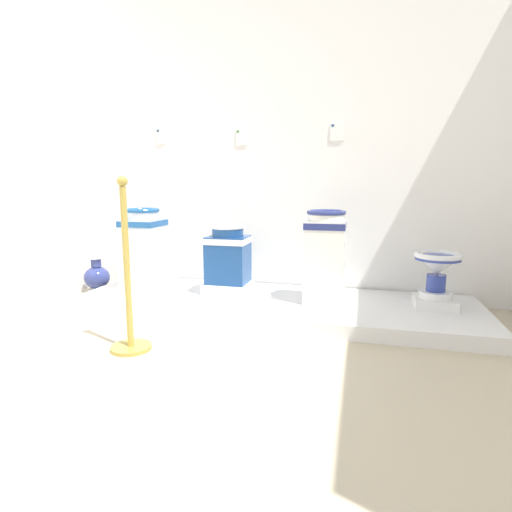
{
  "coord_description": "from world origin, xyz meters",
  "views": [
    {
      "loc": [
        2.68,
        -0.76,
        1.03
      ],
      "look_at": [
        1.86,
        2.46,
        0.46
      ],
      "focal_mm": 29.14,
      "sensor_mm": 36.0,
      "label": 1
    }
  ],
  "objects": [
    {
      "name": "plinth_block_leftmost",
      "position": [
        2.41,
        2.5,
        0.24
      ],
      "size": [
        0.3,
        0.32,
        0.25
      ],
      "primitive_type": "cube",
      "color": "white",
      "rests_on": "display_platform"
    },
    {
      "name": "info_placard_third",
      "position": [
        2.44,
        3.0,
        1.49
      ],
      "size": [
        0.12,
        0.01,
        0.16
      ],
      "color": "white"
    },
    {
      "name": "antique_toilet_pale_glazed",
      "position": [
        0.8,
        2.56,
        0.61
      ],
      "size": [
        0.32,
        0.34,
        0.45
      ],
      "color": "silver",
      "rests_on": "plinth_block_pale_glazed"
    },
    {
      "name": "stanchion_post_near_left",
      "position": [
        1.29,
        1.47,
        0.33
      ],
      "size": [
        0.25,
        0.25,
        1.08
      ],
      "color": "#B59B43",
      "rests_on": "ground_plane"
    },
    {
      "name": "wall_back",
      "position": [
        2.01,
        3.03,
        1.54
      ],
      "size": [
        4.21,
        0.06,
        3.08
      ],
      "primitive_type": "cube",
      "color": "white",
      "rests_on": "ground_plane"
    },
    {
      "name": "plinth_block_pale_glazed",
      "position": [
        0.8,
        2.56,
        0.25
      ],
      "size": [
        0.32,
        0.36,
        0.27
      ],
      "primitive_type": "cube",
      "color": "white",
      "rests_on": "display_platform"
    },
    {
      "name": "antique_toilet_leftmost",
      "position": [
        2.41,
        2.5,
        0.62
      ],
      "size": [
        0.31,
        0.31,
        0.48
      ],
      "color": "white",
      "rests_on": "plinth_block_leftmost"
    },
    {
      "name": "plinth_block_squat_floral",
      "position": [
        3.24,
        2.55,
        0.15
      ],
      "size": [
        0.3,
        0.28,
        0.07
      ],
      "primitive_type": "cube",
      "color": "white",
      "rests_on": "display_platform"
    },
    {
      "name": "info_placard_first",
      "position": [
        0.78,
        3.0,
        1.5
      ],
      "size": [
        0.09,
        0.01,
        0.16
      ],
      "color": "white"
    },
    {
      "name": "antique_toilet_central_ornate",
      "position": [
        1.59,
        2.56,
        0.46
      ],
      "size": [
        0.34,
        0.3,
        0.5
      ],
      "color": "navy",
      "rests_on": "plinth_block_central_ornate"
    },
    {
      "name": "antique_toilet_squat_floral",
      "position": [
        3.24,
        2.55,
        0.42
      ],
      "size": [
        0.35,
        0.35,
        0.35
      ],
      "color": "white",
      "rests_on": "plinth_block_squat_floral"
    },
    {
      "name": "decorative_vase_spare",
      "position": [
        0.2,
        2.69,
        0.15
      ],
      "size": [
        0.24,
        0.24,
        0.35
      ],
      "color": "white",
      "rests_on": "ground_plane"
    },
    {
      "name": "plinth_block_central_ornate",
      "position": [
        1.59,
        2.56,
        0.16
      ],
      "size": [
        0.39,
        0.32,
        0.09
      ],
      "primitive_type": "cube",
      "color": "white",
      "rests_on": "display_platform"
    },
    {
      "name": "display_platform",
      "position": [
        2.01,
        2.46,
        0.06
      ],
      "size": [
        3.24,
        1.04,
        0.11
      ],
      "primitive_type": "cube",
      "color": "white",
      "rests_on": "ground_plane"
    },
    {
      "name": "ground_plane",
      "position": [
        2.01,
        0.9,
        -0.01
      ],
      "size": [
        6.01,
        5.8,
        0.02
      ],
      "primitive_type": "cube",
      "color": "beige"
    },
    {
      "name": "info_placard_second",
      "position": [
        1.59,
        3.0,
        1.47
      ],
      "size": [
        0.1,
        0.01,
        0.15
      ],
      "color": "white"
    }
  ]
}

